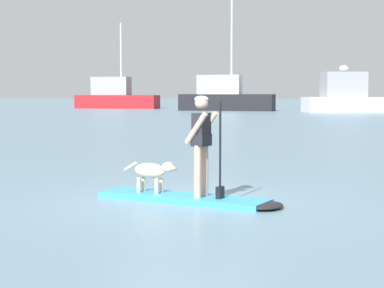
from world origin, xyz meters
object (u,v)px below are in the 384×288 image
person_paddler (202,138)px  moored_boat_center (348,97)px  moored_boat_starboard (115,97)px  dog (152,171)px  paddleboard (194,199)px  moored_boat_far_starboard (225,97)px

person_paddler → moored_boat_center: bearing=83.1°
moored_boat_starboard → person_paddler: bearing=-72.8°
dog → moored_boat_starboard: bearing=106.5°
moored_boat_center → dog: bearing=-97.9°
person_paddler → moored_boat_center: 54.79m
paddleboard → moored_boat_starboard: 66.90m
dog → moored_boat_far_starboard: (-4.86, 56.12, 0.95)m
paddleboard → person_paddler: size_ratio=1.98×
paddleboard → person_paddler: bearing=-19.3°
person_paddler → moored_boat_starboard: 66.98m
person_paddler → paddleboard: bearing=160.7°
paddleboard → moored_boat_far_starboard: moored_boat_far_starboard is taller
paddleboard → moored_boat_center: size_ratio=0.35×
person_paddler → dog: size_ratio=1.63×
moored_boat_far_starboard → moored_boat_center: size_ratio=1.25×
moored_boat_center → moored_boat_far_starboard: bearing=170.6°
paddleboard → person_paddler: person_paddler is taller
paddleboard → person_paddler: (0.14, -0.05, 1.04)m
moored_boat_starboard → moored_boat_center: 28.07m
dog → moored_boat_far_starboard: moored_boat_far_starboard is taller
paddleboard → dog: 0.94m
moored_boat_starboard → moored_boat_far_starboard: (13.98, -7.54, 0.01)m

